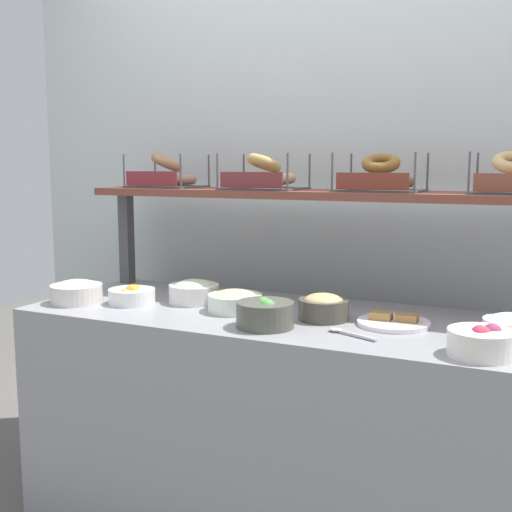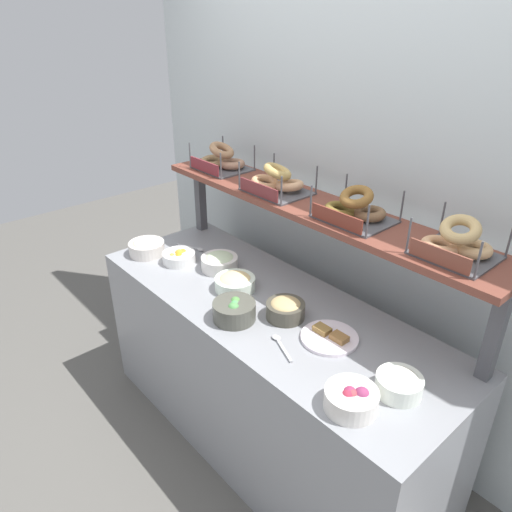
{
  "view_description": "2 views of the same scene",
  "coord_description": "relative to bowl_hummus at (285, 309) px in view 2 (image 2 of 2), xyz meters",
  "views": [
    {
      "loc": [
        0.84,
        -2.05,
        1.38
      ],
      "look_at": [
        -0.13,
        0.01,
        1.05
      ],
      "focal_mm": 44.94,
      "sensor_mm": 36.0,
      "label": 1
    },
    {
      "loc": [
        1.37,
        -1.28,
        2.08
      ],
      "look_at": [
        -0.15,
        0.06,
        1.02
      ],
      "focal_mm": 33.58,
      "sensor_mm": 36.0,
      "label": 2
    }
  ],
  "objects": [
    {
      "name": "bagel_basket_sesame",
      "position": [
        -0.35,
        0.26,
        0.43
      ],
      "size": [
        0.3,
        0.24,
        0.15
      ],
      "color": "#4C4C51",
      "rests_on": "upper_shelf"
    },
    {
      "name": "shelf_riser_left",
      "position": [
        -1.03,
        0.28,
        0.15
      ],
      "size": [
        0.05,
        0.05,
        0.4
      ],
      "primitive_type": "cube",
      "color": "#4C4C51",
      "rests_on": "deli_counter"
    },
    {
      "name": "shelf_riser_right",
      "position": [
        0.76,
        0.28,
        0.15
      ],
      "size": [
        0.05,
        0.05,
        0.4
      ],
      "primitive_type": "cube",
      "color": "#4C4C51",
      "rests_on": "deli_counter"
    },
    {
      "name": "bagel_basket_plain",
      "position": [
        0.56,
        0.28,
        0.43
      ],
      "size": [
        0.27,
        0.24,
        0.15
      ],
      "color": "#4C4C51",
      "rests_on": "upper_shelf"
    },
    {
      "name": "bowl_potato_salad",
      "position": [
        -0.95,
        -0.15,
        -0.0
      ],
      "size": [
        0.2,
        0.2,
        0.09
      ],
      "color": "silver",
      "rests_on": "deli_counter"
    },
    {
      "name": "bowl_veggie_mix",
      "position": [
        -0.14,
        -0.18,
        0.0
      ],
      "size": [
        0.19,
        0.19,
        0.1
      ],
      "color": "#505046",
      "rests_on": "deli_counter"
    },
    {
      "name": "serving_spoon_near_plate",
      "position": [
        -0.82,
        0.08,
        -0.04
      ],
      "size": [
        0.17,
        0.08,
        0.01
      ],
      "color": "#B7B7BC",
      "rests_on": "deli_counter"
    },
    {
      "name": "bagel_basket_everything",
      "position": [
        -0.82,
        0.29,
        0.43
      ],
      "size": [
        0.29,
        0.26,
        0.15
      ],
      "color": "#4C4C51",
      "rests_on": "upper_shelf"
    },
    {
      "name": "bowl_cream_cheese",
      "position": [
        0.6,
        -0.03,
        -0.0
      ],
      "size": [
        0.17,
        0.17,
        0.09
      ],
      "color": "white",
      "rests_on": "deli_counter"
    },
    {
      "name": "bowl_hummus",
      "position": [
        0.0,
        0.0,
        0.0
      ],
      "size": [
        0.17,
        0.17,
        0.09
      ],
      "color": "#484539",
      "rests_on": "deli_counter"
    },
    {
      "name": "bowl_fruit_salad",
      "position": [
        -0.75,
        -0.07,
        -0.01
      ],
      "size": [
        0.18,
        0.18,
        0.07
      ],
      "color": "white",
      "rests_on": "deli_counter"
    },
    {
      "name": "serving_plate_white",
      "position": [
        0.24,
        0.03,
        -0.03
      ],
      "size": [
        0.24,
        0.24,
        0.04
      ],
      "color": "white",
      "rests_on": "deli_counter"
    },
    {
      "name": "bagel_basket_cinnamon_raisin",
      "position": [
        0.11,
        0.28,
        0.43
      ],
      "size": [
        0.3,
        0.25,
        0.14
      ],
      "color": "#4C4C51",
      "rests_on": "upper_shelf"
    },
    {
      "name": "bowl_beet_salad",
      "position": [
        0.54,
        -0.21,
        -0.0
      ],
      "size": [
        0.19,
        0.19,
        0.09
      ],
      "color": "white",
      "rests_on": "deli_counter"
    },
    {
      "name": "bowl_egg_salad",
      "position": [
        -0.33,
        -0.02,
        -0.01
      ],
      "size": [
        0.2,
        0.2,
        0.08
      ],
      "color": "white",
      "rests_on": "deli_counter"
    },
    {
      "name": "ground_plane",
      "position": [
        -0.13,
        0.01,
        -0.9
      ],
      "size": [
        8.0,
        8.0,
        0.0
      ],
      "primitive_type": "plane",
      "color": "#595651"
    },
    {
      "name": "upper_shelf",
      "position": [
        -0.13,
        0.28,
        0.37
      ],
      "size": [
        1.88,
        0.32,
        0.03
      ],
      "primitive_type": "cube",
      "color": "brown",
      "rests_on": "shelf_riser_left"
    },
    {
      "name": "back_wall",
      "position": [
        -0.13,
        0.56,
        0.3
      ],
      "size": [
        3.12,
        0.06,
        2.4
      ],
      "primitive_type": "cube",
      "color": "silver",
      "rests_on": "ground_plane"
    },
    {
      "name": "serving_spoon_by_edge",
      "position": [
        0.13,
        -0.15,
        -0.04
      ],
      "size": [
        0.17,
        0.08,
        0.01
      ],
      "color": "#B7B7BC",
      "rests_on": "deli_counter"
    },
    {
      "name": "bowl_scallion_spread",
      "position": [
        -0.54,
        0.05,
        -0.0
      ],
      "size": [
        0.19,
        0.19,
        0.09
      ],
      "color": "white",
      "rests_on": "deli_counter"
    },
    {
      "name": "deli_counter",
      "position": [
        -0.13,
        0.01,
        -0.47
      ],
      "size": [
        1.92,
        0.7,
        0.85
      ],
      "primitive_type": "cube",
      "color": "gray",
      "rests_on": "ground_plane"
    }
  ]
}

